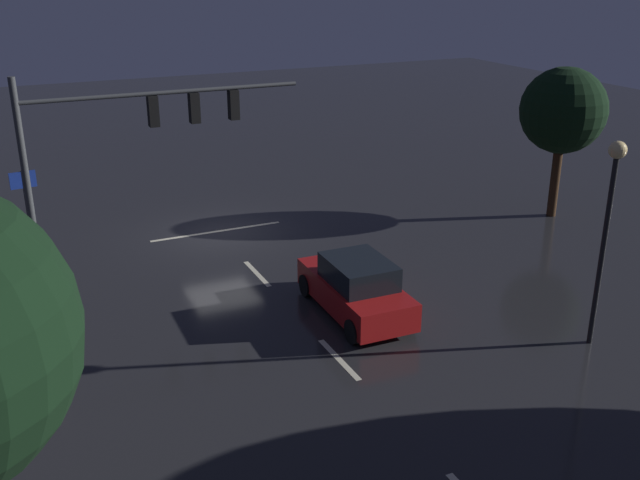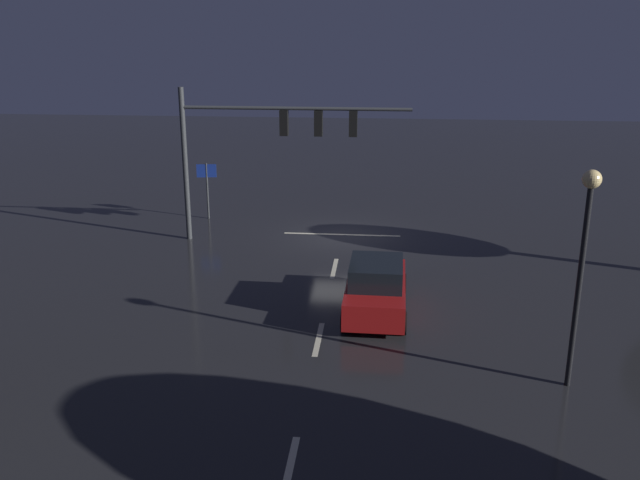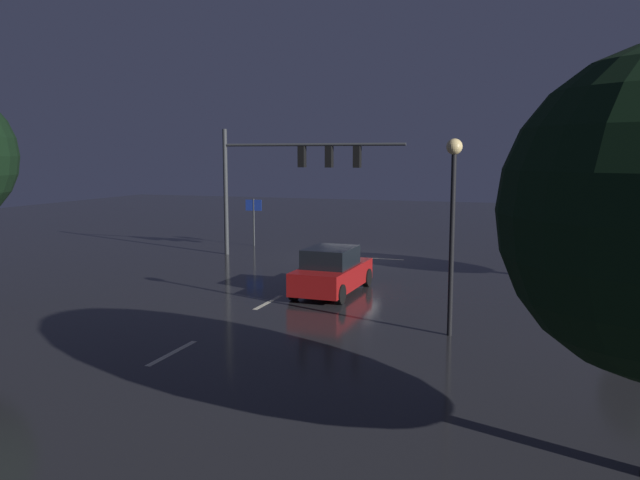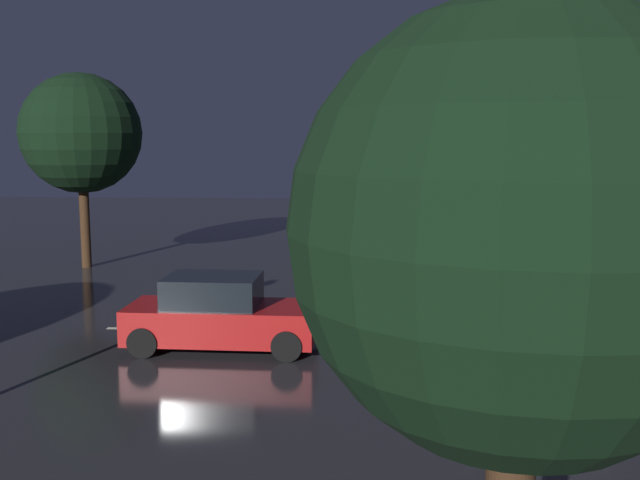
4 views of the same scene
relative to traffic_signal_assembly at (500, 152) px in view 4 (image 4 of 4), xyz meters
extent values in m
plane|color=#232326|center=(-2.92, -0.84, -4.43)|extent=(80.00, 80.00, 0.00)
cylinder|color=#383A3D|center=(3.45, 0.02, -1.29)|extent=(0.22, 0.22, 6.28)
cylinder|color=#383A3D|center=(-1.12, 0.02, 1.06)|extent=(9.13, 0.14, 0.14)
cube|color=black|center=(-0.66, 0.02, 0.49)|extent=(0.32, 0.36, 1.00)
sphere|color=black|center=(-0.66, -0.17, 0.81)|extent=(0.20, 0.20, 0.20)
sphere|color=black|center=(-0.66, -0.17, 0.49)|extent=(0.20, 0.20, 0.20)
sphere|color=#19F24C|center=(-0.66, -0.17, 0.17)|extent=(0.20, 0.20, 0.20)
cube|color=black|center=(-2.03, 0.02, 0.49)|extent=(0.32, 0.36, 1.00)
sphere|color=black|center=(-2.03, -0.17, 0.81)|extent=(0.20, 0.20, 0.20)
sphere|color=black|center=(-2.03, -0.17, 0.49)|extent=(0.20, 0.20, 0.20)
sphere|color=#19F24C|center=(-2.03, -0.17, 0.17)|extent=(0.20, 0.20, 0.20)
cube|color=black|center=(-3.40, 0.02, 0.49)|extent=(0.32, 0.36, 1.00)
sphere|color=black|center=(-3.40, -0.17, 0.81)|extent=(0.20, 0.20, 0.20)
sphere|color=black|center=(-3.40, -0.17, 0.49)|extent=(0.20, 0.20, 0.20)
sphere|color=#19F24C|center=(-3.40, -0.17, 0.17)|extent=(0.20, 0.20, 0.20)
cube|color=beige|center=(-2.92, 3.16, -4.43)|extent=(0.16, 2.20, 0.01)
cube|color=beige|center=(-2.92, 9.16, -4.43)|extent=(0.16, 2.20, 0.01)
cube|color=beige|center=(-2.92, -1.18, -4.43)|extent=(5.00, 0.16, 0.01)
cube|color=maroon|center=(-4.51, 6.97, -3.81)|extent=(1.89, 4.33, 0.80)
cube|color=black|center=(-4.50, 7.17, -3.07)|extent=(1.64, 2.13, 0.68)
cylinder|color=black|center=(-3.70, 5.36, -4.09)|extent=(0.23, 0.68, 0.68)
cylinder|color=black|center=(-5.38, 5.39, -4.09)|extent=(0.23, 0.68, 0.68)
cylinder|color=black|center=(-3.64, 8.56, -4.09)|extent=(0.23, 0.68, 0.68)
cylinder|color=black|center=(-5.32, 8.59, -4.09)|extent=(0.23, 0.68, 0.68)
sphere|color=#F9EFC6|center=(-3.90, 4.84, -3.76)|extent=(0.20, 0.20, 0.20)
sphere|color=#F9EFC6|center=(-5.20, 4.87, -3.76)|extent=(0.20, 0.20, 0.20)
cylinder|color=#383A3D|center=(3.44, -3.20, -3.13)|extent=(0.09, 0.09, 2.61)
cube|color=navy|center=(3.44, -3.20, -2.17)|extent=(0.90, 0.19, 0.60)
cylinder|color=#382314|center=(5.69, 14.12, -2.77)|extent=(0.36, 0.36, 3.32)
sphere|color=black|center=(5.69, 14.12, 0.54)|extent=(4.38, 4.38, 4.38)
sphere|color=black|center=(-15.56, 2.63, -0.23)|extent=(3.27, 3.27, 3.27)
camera|label=1|loc=(4.35, 23.69, 5.04)|focal=40.97mm
camera|label=2|loc=(-4.65, 26.78, 4.07)|focal=38.19mm
camera|label=3|loc=(-11.74, 28.84, 0.59)|focal=36.06mm
camera|label=4|loc=(-20.68, 3.70, 0.41)|focal=41.06mm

